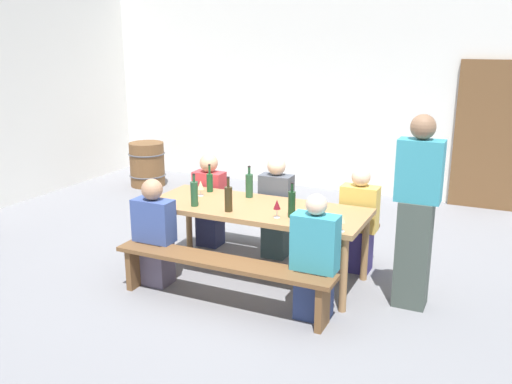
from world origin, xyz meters
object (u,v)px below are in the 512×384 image
(wine_bottle_1, at_px, (292,204))
(standing_host, at_px, (416,216))
(wine_bottle_4, at_px, (249,185))
(seated_guest_near_1, at_px, (315,261))
(tasting_table, at_px, (256,213))
(wine_bottle_0, at_px, (228,198))
(seated_guest_far_2, at_px, (359,223))
(wine_glass_2, at_px, (342,219))
(seated_guest_near_0, at_px, (154,235))
(wine_bottle_3, at_px, (194,193))
(seated_guest_far_0, at_px, (210,202))
(wine_barrel, at_px, (147,164))
(bench_near, at_px, (222,269))
(wooden_door, at_px, (488,136))
(wine_glass_0, at_px, (277,205))
(seated_guest_far_1, at_px, (276,210))
(wine_bottle_2, at_px, (210,182))
(wine_glass_1, at_px, (201,186))
(wine_glass_3, at_px, (311,199))
(bench_far, at_px, (283,222))

(wine_bottle_1, relative_size, standing_host, 0.19)
(wine_bottle_4, relative_size, seated_guest_near_1, 0.30)
(tasting_table, xyz_separation_m, wine_bottle_0, (-0.17, -0.26, 0.20))
(seated_guest_far_2, height_order, standing_host, standing_host)
(tasting_table, distance_m, wine_glass_2, 1.07)
(wine_bottle_1, height_order, standing_host, standing_host)
(seated_guest_far_2, bearing_deg, wine_bottle_0, -51.88)
(seated_guest_near_0, bearing_deg, wine_bottle_3, -37.37)
(seated_guest_near_0, xyz_separation_m, seated_guest_near_1, (1.66, 0.00, 0.02))
(seated_guest_far_0, distance_m, wine_barrel, 3.05)
(bench_near, xyz_separation_m, wine_bottle_1, (0.45, 0.57, 0.52))
(wine_bottle_0, xyz_separation_m, seated_guest_far_0, (-0.70, 0.85, -0.35))
(wine_barrel, bearing_deg, wooden_door, 11.05)
(wine_glass_0, bearing_deg, seated_guest_far_1, 113.45)
(tasting_table, relative_size, wine_bottle_2, 7.21)
(standing_host, xyz_separation_m, wine_barrel, (-4.75, 2.55, -0.50))
(seated_guest_near_0, height_order, standing_host, standing_host)
(wine_glass_2, bearing_deg, tasting_table, 159.71)
(wine_bottle_1, height_order, wine_glass_1, wine_bottle_1)
(wine_bottle_0, xyz_separation_m, wine_bottle_1, (0.62, 0.09, 0.00))
(bench_near, relative_size, wine_bottle_2, 6.88)
(wine_bottle_3, xyz_separation_m, wine_glass_3, (1.13, 0.31, -0.00))
(wine_bottle_4, height_order, seated_guest_far_0, seated_guest_far_0)
(wine_bottle_2, bearing_deg, seated_guest_far_2, 10.57)
(seated_guest_far_0, bearing_deg, wine_glass_3, 69.89)
(seated_guest_near_0, bearing_deg, seated_guest_far_0, 2.20)
(wine_bottle_0, bearing_deg, wine_glass_2, -5.28)
(bench_near, relative_size, wine_glass_1, 12.65)
(wine_bottle_4, bearing_deg, wine_glass_1, -160.62)
(wooden_door, xyz_separation_m, wine_bottle_3, (-2.50, -3.81, -0.17))
(bench_near, distance_m, wine_barrel, 4.59)
(seated_guest_near_1, bearing_deg, bench_near, 100.22)
(wine_bottle_1, bearing_deg, wine_bottle_3, -175.64)
(wine_barrel, bearing_deg, seated_guest_near_1, -38.02)
(wine_glass_0, xyz_separation_m, wine_glass_3, (0.23, 0.31, 0.00))
(tasting_table, bearing_deg, wine_glass_3, 6.24)
(wooden_door, height_order, standing_host, wooden_door)
(seated_guest_near_0, xyz_separation_m, seated_guest_far_2, (1.73, 1.17, 0.02))
(bench_near, xyz_separation_m, bench_far, (0.00, 1.47, 0.00))
(wooden_door, distance_m, wine_bottle_3, 4.56)
(seated_guest_near_0, bearing_deg, wine_glass_0, -73.75)
(wine_barrel, bearing_deg, wine_bottle_0, -43.04)
(wine_bottle_4, xyz_separation_m, seated_guest_near_0, (-0.62, -0.86, -0.37))
(tasting_table, bearing_deg, wine_bottle_4, 127.11)
(wine_glass_3, bearing_deg, seated_guest_far_2, 56.91)
(bench_far, bearing_deg, wine_bottle_3, -120.02)
(wooden_door, distance_m, wine_barrel, 5.27)
(wine_bottle_4, bearing_deg, wine_glass_3, -15.44)
(wine_bottle_2, distance_m, wine_bottle_4, 0.49)
(seated_guest_far_1, bearing_deg, wine_bottle_2, -65.83)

